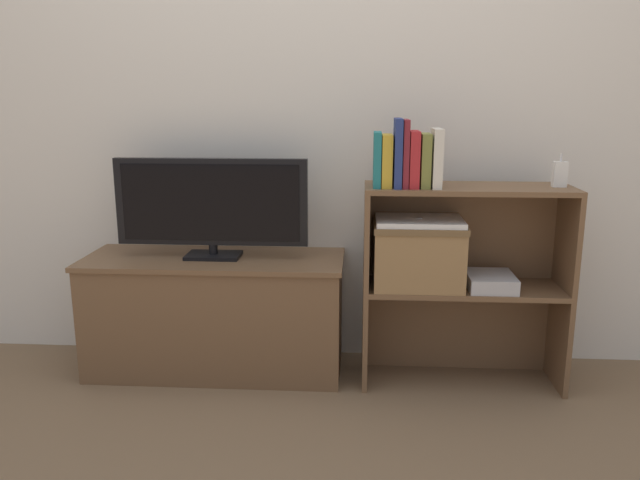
% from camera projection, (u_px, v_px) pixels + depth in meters
% --- Properties ---
extents(ground_plane, '(16.00, 16.00, 0.00)m').
position_uv_depth(ground_plane, '(318.00, 392.00, 2.47)').
color(ground_plane, brown).
extents(wall_back, '(10.00, 0.05, 2.40)m').
position_uv_depth(wall_back, '(324.00, 82.00, 2.60)').
color(wall_back, silver).
rests_on(wall_back, ground_plane).
extents(tv_stand, '(1.07, 0.40, 0.49)m').
position_uv_depth(tv_stand, '(216.00, 314.00, 2.63)').
color(tv_stand, brown).
rests_on(tv_stand, ground_plane).
extents(tv, '(0.78, 0.14, 0.41)m').
position_uv_depth(tv, '(211.00, 205.00, 2.52)').
color(tv, black).
rests_on(tv, tv_stand).
extents(bookshelf_lower_tier, '(0.79, 0.28, 0.41)m').
position_uv_depth(bookshelf_lower_tier, '(459.00, 316.00, 2.56)').
color(bookshelf_lower_tier, brown).
rests_on(bookshelf_lower_tier, ground_plane).
extents(bookshelf_upper_tier, '(0.79, 0.28, 0.40)m').
position_uv_depth(bookshelf_upper_tier, '(465.00, 220.00, 2.47)').
color(bookshelf_upper_tier, brown).
rests_on(bookshelf_upper_tier, bookshelf_lower_tier).
extents(book_teal, '(0.03, 0.13, 0.21)m').
position_uv_depth(book_teal, '(377.00, 160.00, 2.34)').
color(book_teal, '#1E7075').
rests_on(book_teal, bookshelf_upper_tier).
extents(book_mustard, '(0.04, 0.13, 0.20)m').
position_uv_depth(book_mustard, '(387.00, 161.00, 2.34)').
color(book_mustard, gold).
rests_on(book_mustard, bookshelf_upper_tier).
extents(book_navy, '(0.03, 0.15, 0.26)m').
position_uv_depth(book_navy, '(398.00, 153.00, 2.33)').
color(book_navy, navy).
rests_on(book_navy, bookshelf_upper_tier).
extents(book_maroon, '(0.02, 0.14, 0.25)m').
position_uv_depth(book_maroon, '(405.00, 154.00, 2.33)').
color(book_maroon, maroon).
rests_on(book_maroon, bookshelf_upper_tier).
extents(book_crimson, '(0.04, 0.14, 0.21)m').
position_uv_depth(book_crimson, '(414.00, 159.00, 2.34)').
color(book_crimson, '#B22328').
rests_on(book_crimson, bookshelf_upper_tier).
extents(book_olive, '(0.04, 0.13, 0.20)m').
position_uv_depth(book_olive, '(425.00, 161.00, 2.33)').
color(book_olive, olive).
rests_on(book_olive, bookshelf_upper_tier).
extents(book_ivory, '(0.03, 0.14, 0.22)m').
position_uv_depth(book_ivory, '(436.00, 158.00, 2.33)').
color(book_ivory, silver).
rests_on(book_ivory, bookshelf_upper_tier).
extents(baby_monitor, '(0.05, 0.04, 0.13)m').
position_uv_depth(baby_monitor, '(560.00, 174.00, 2.35)').
color(baby_monitor, white).
rests_on(baby_monitor, bookshelf_upper_tier).
extents(storage_basket_left, '(0.35, 0.25, 0.25)m').
position_uv_depth(storage_basket_left, '(418.00, 252.00, 2.44)').
color(storage_basket_left, '#937047').
rests_on(storage_basket_left, bookshelf_lower_tier).
extents(laptop, '(0.33, 0.23, 0.02)m').
position_uv_depth(laptop, '(419.00, 221.00, 2.41)').
color(laptop, white).
rests_on(laptop, storage_basket_left).
extents(magazine_stack, '(0.18, 0.21, 0.06)m').
position_uv_depth(magazine_stack, '(490.00, 281.00, 2.44)').
color(magazine_stack, '#B2B2B7').
rests_on(magazine_stack, bookshelf_lower_tier).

